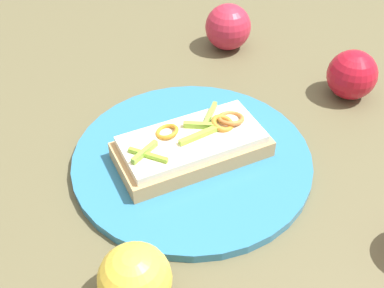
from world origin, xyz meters
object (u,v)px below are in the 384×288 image
(apple_1, at_px, (228,27))
(apple_4, at_px, (135,279))
(apple_0, at_px, (352,75))
(sandwich, at_px, (192,146))
(plate, at_px, (192,159))

(apple_1, distance_m, apple_4, 0.49)
(apple_1, bearing_deg, apple_0, 152.11)
(sandwich, relative_size, apple_4, 2.89)
(apple_0, xyz_separation_m, apple_1, (0.19, -0.10, 0.00))
(sandwich, height_order, apple_1, apple_1)
(plate, xyz_separation_m, apple_4, (0.02, 0.20, 0.03))
(sandwich, relative_size, apple_0, 2.82)
(sandwich, bearing_deg, apple_1, 52.66)
(plate, height_order, apple_1, apple_1)
(apple_4, bearing_deg, apple_0, -119.65)
(sandwich, xyz_separation_m, apple_0, (-0.20, -0.18, 0.01))
(sandwich, bearing_deg, apple_0, 6.46)
(sandwich, relative_size, apple_1, 2.69)
(plate, bearing_deg, apple_1, -91.35)
(apple_1, bearing_deg, apple_4, 87.17)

